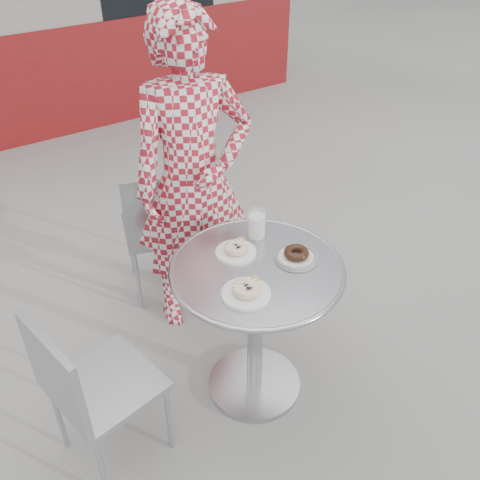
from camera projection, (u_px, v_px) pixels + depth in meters
ground at (256, 388)px, 2.76m from camera, size 60.00×60.00×0.00m
bistro_table at (256, 300)px, 2.43m from camera, size 0.78×0.78×0.79m
chair_far at (163, 253)px, 3.27m from camera, size 0.52×0.52×0.87m
chair_left at (110, 412)px, 2.33m from camera, size 0.47×0.47×0.85m
seated_person at (193, 181)px, 2.75m from camera, size 0.71×0.54×1.75m
plate_far at (236, 249)px, 2.39m from camera, size 0.18×0.18×0.05m
plate_near at (247, 291)px, 2.16m from camera, size 0.20×0.20×0.05m
plate_checker at (296, 256)px, 2.36m from camera, size 0.19×0.19×0.05m
milk_cup at (257, 225)px, 2.48m from camera, size 0.09×0.09×0.14m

